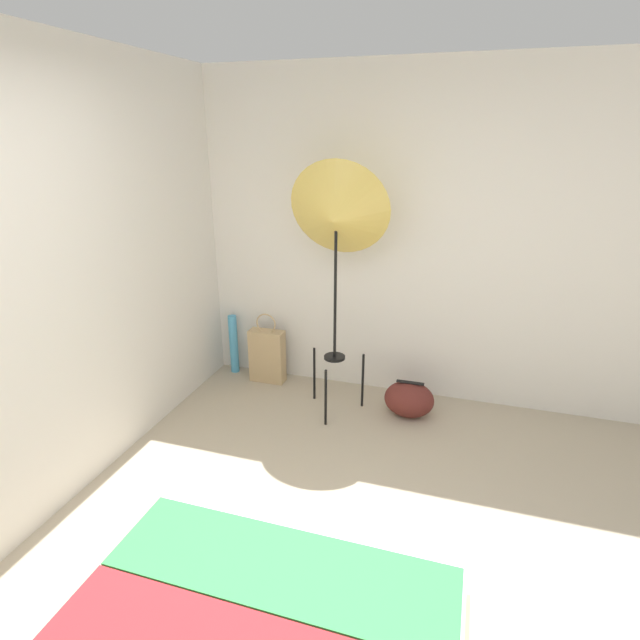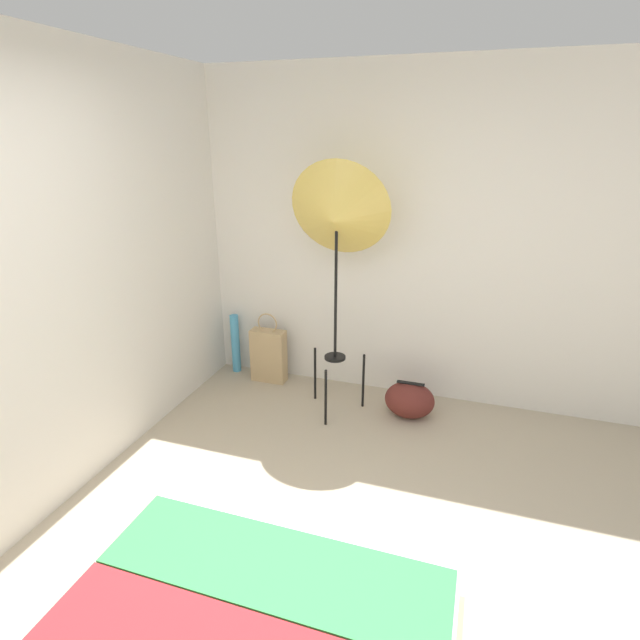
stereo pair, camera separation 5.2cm
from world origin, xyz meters
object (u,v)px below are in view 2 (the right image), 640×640
object	(u,v)px
tote_bag	(269,355)
paper_roll	(235,343)
duffel_bag	(410,400)
photo_umbrella	(337,217)

from	to	relation	value
tote_bag	paper_roll	world-z (taller)	tote_bag
duffel_bag	paper_roll	world-z (taller)	paper_roll
photo_umbrella	duffel_bag	size ratio (longest dim) A/B	5.01
tote_bag	paper_roll	bearing A→B (deg)	167.63
tote_bag	photo_umbrella	bearing A→B (deg)	-23.64
photo_umbrella	tote_bag	world-z (taller)	photo_umbrella
photo_umbrella	paper_roll	size ratio (longest dim) A/B	3.51
tote_bag	paper_roll	size ratio (longest dim) A/B	1.16
duffel_bag	paper_roll	distance (m)	1.69
tote_bag	duffel_bag	bearing A→B (deg)	-9.90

